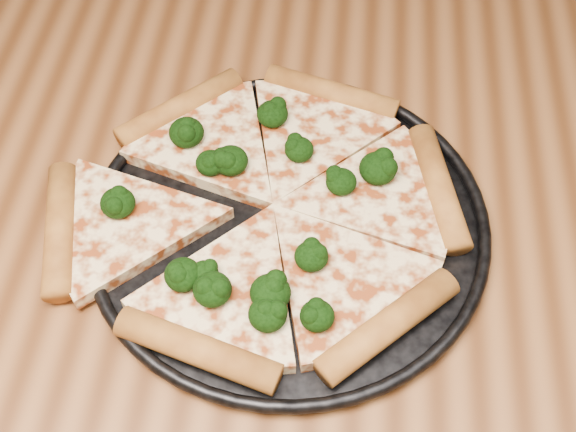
{
  "coord_description": "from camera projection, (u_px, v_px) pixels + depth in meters",
  "views": [
    {
      "loc": [
        0.11,
        -0.28,
        1.27
      ],
      "look_at": [
        0.08,
        0.09,
        0.77
      ],
      "focal_mm": 46.71,
      "sensor_mm": 36.0,
      "label": 1
    }
  ],
  "objects": [
    {
      "name": "dining_table",
      "position": [
        192.0,
        361.0,
        0.66
      ],
      "size": [
        1.2,
        0.9,
        0.75
      ],
      "color": "brown",
      "rests_on": "ground"
    },
    {
      "name": "pizza_pan",
      "position": [
        288.0,
        222.0,
        0.63
      ],
      "size": [
        0.34,
        0.34,
        0.02
      ],
      "color": "black",
      "rests_on": "dining_table"
    },
    {
      "name": "pizza",
      "position": [
        266.0,
        206.0,
        0.63
      ],
      "size": [
        0.36,
        0.33,
        0.02
      ],
      "rotation": [
        0.0,
        0.0,
        -0.29
      ],
      "color": "#F8D698",
      "rests_on": "pizza_pan"
    },
    {
      "name": "broccoli_florets",
      "position": [
        252.0,
        210.0,
        0.61
      ],
      "size": [
        0.24,
        0.23,
        0.02
      ],
      "color": "black",
      "rests_on": "pizza"
    }
  ]
}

